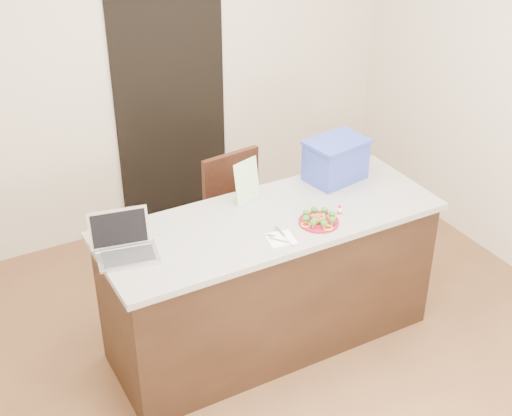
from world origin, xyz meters
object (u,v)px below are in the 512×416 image
plate (319,222)px  blue_box (336,160)px  island (270,281)px  napkin (281,239)px  yogurt_bottle (340,211)px  laptop (124,243)px  chair (238,215)px

plate → blue_box: blue_box is taller
blue_box → island: bearing=-169.3°
napkin → blue_box: blue_box is taller
blue_box → plate: bearing=-143.1°
plate → yogurt_bottle: 0.16m
island → laptop: (-0.88, 0.07, 0.52)m
chair → island: bearing=-106.5°
napkin → blue_box: 0.82m
island → napkin: napkin is taller
island → yogurt_bottle: 0.63m
laptop → blue_box: bearing=16.7°
plate → chair: bearing=96.4°
plate → napkin: size_ratio=1.59×
blue_box → yogurt_bottle: bearing=-130.2°
napkin → yogurt_bottle: bearing=7.4°
yogurt_bottle → island: bearing=155.3°
island → plate: 0.55m
plate → yogurt_bottle: bearing=5.6°
plate → laptop: 1.13m
plate → island: bearing=139.2°
laptop → plate: bearing=-2.2°
laptop → chair: laptop is taller
blue_box → chair: size_ratio=0.43×
island → plate: (0.21, -0.19, 0.47)m
napkin → chair: size_ratio=0.15×
laptop → chair: 1.23m
plate → chair: size_ratio=0.24×
plate → yogurt_bottle: size_ratio=3.80×
plate → napkin: plate is taller
yogurt_bottle → chair: bearing=106.9°
chair → plate: bearing=-89.7°
yogurt_bottle → laptop: (-1.25, 0.24, 0.04)m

